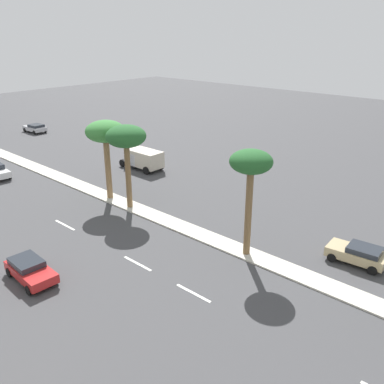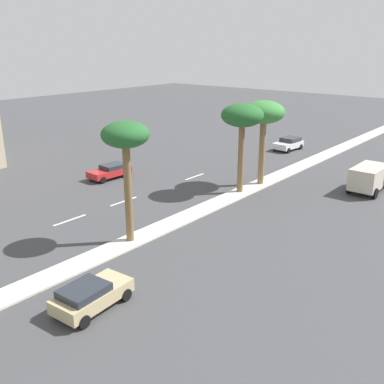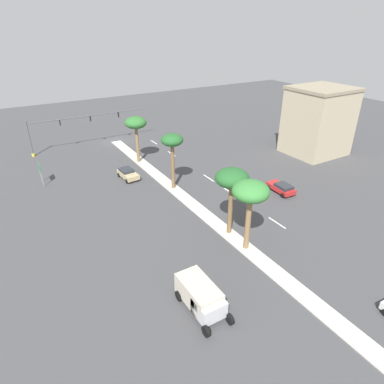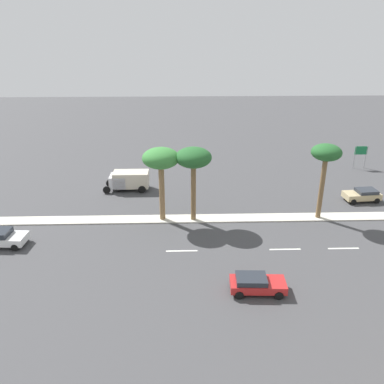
{
  "view_description": "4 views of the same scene",
  "coord_description": "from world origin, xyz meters",
  "px_view_note": "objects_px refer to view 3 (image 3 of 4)",
  "views": [
    {
      "loc": [
        -22.72,
        8.74,
        15.45
      ],
      "look_at": [
        2.26,
        31.21,
        2.28
      ],
      "focal_mm": 39.12,
      "sensor_mm": 36.0,
      "label": 1
    },
    {
      "loc": [
        19.86,
        5.98,
        12.33
      ],
      "look_at": [
        1.44,
        28.24,
        2.6
      ],
      "focal_mm": 41.25,
      "sensor_mm": 36.0,
      "label": 2
    },
    {
      "loc": [
        19.18,
        61.13,
        21.05
      ],
      "look_at": [
        0.97,
        30.64,
        2.75
      ],
      "focal_mm": 31.13,
      "sensor_mm": 36.0,
      "label": 3
    },
    {
      "loc": [
        -36.43,
        37.94,
        18.24
      ],
      "look_at": [
        0.61,
        36.84,
        2.8
      ],
      "focal_mm": 36.73,
      "sensor_mm": 36.0,
      "label": 4
    }
  ],
  "objects_px": {
    "traffic_signal_gantry": "(67,127)",
    "palm_tree_rear": "(136,124)",
    "directional_road_sign": "(40,169)",
    "palm_tree_left": "(172,143)",
    "box_truck": "(201,297)",
    "commercial_building": "(318,121)",
    "palm_tree_trailing": "(232,180)",
    "palm_tree_leading": "(251,193)",
    "sedan_tan_leading": "(128,174)",
    "sedan_red_rear": "(281,188)"
  },
  "relations": [
    {
      "from": "sedan_tan_leading",
      "to": "sedan_red_rear",
      "type": "height_order",
      "value": "sedan_tan_leading"
    },
    {
      "from": "sedan_red_rear",
      "to": "traffic_signal_gantry",
      "type": "bearing_deg",
      "value": -57.11
    },
    {
      "from": "sedan_tan_leading",
      "to": "palm_tree_left",
      "type": "bearing_deg",
      "value": 123.15
    },
    {
      "from": "commercial_building",
      "to": "palm_tree_left",
      "type": "bearing_deg",
      "value": -0.18
    },
    {
      "from": "palm_tree_trailing",
      "to": "box_truck",
      "type": "distance_m",
      "value": 12.63
    },
    {
      "from": "palm_tree_left",
      "to": "box_truck",
      "type": "distance_m",
      "value": 23.0
    },
    {
      "from": "traffic_signal_gantry",
      "to": "palm_tree_leading",
      "type": "height_order",
      "value": "palm_tree_leading"
    },
    {
      "from": "traffic_signal_gantry",
      "to": "palm_tree_rear",
      "type": "relative_size",
      "value": 2.86
    },
    {
      "from": "palm_tree_leading",
      "to": "palm_tree_left",
      "type": "bearing_deg",
      "value": -90.3
    },
    {
      "from": "palm_tree_left",
      "to": "sedan_red_rear",
      "type": "height_order",
      "value": "palm_tree_left"
    },
    {
      "from": "traffic_signal_gantry",
      "to": "box_truck",
      "type": "xyz_separation_m",
      "value": [
        -0.32,
        44.34,
        -2.99
      ]
    },
    {
      "from": "palm_tree_left",
      "to": "sedan_tan_leading",
      "type": "bearing_deg",
      "value": -56.85
    },
    {
      "from": "palm_tree_left",
      "to": "box_truck",
      "type": "relative_size",
      "value": 1.45
    },
    {
      "from": "palm_tree_trailing",
      "to": "traffic_signal_gantry",
      "type": "bearing_deg",
      "value": -76.44
    },
    {
      "from": "directional_road_sign",
      "to": "box_truck",
      "type": "bearing_deg",
      "value": 102.73
    },
    {
      "from": "palm_tree_trailing",
      "to": "sedan_tan_leading",
      "type": "relative_size",
      "value": 1.85
    },
    {
      "from": "palm_tree_rear",
      "to": "palm_tree_trailing",
      "type": "distance_m",
      "value": 24.6
    },
    {
      "from": "traffic_signal_gantry",
      "to": "directional_road_sign",
      "type": "xyz_separation_m",
      "value": [
        6.82,
        12.71,
        -1.97
      ]
    },
    {
      "from": "palm_tree_leading",
      "to": "sedan_red_rear",
      "type": "bearing_deg",
      "value": -148.67
    },
    {
      "from": "box_truck",
      "to": "directional_road_sign",
      "type": "bearing_deg",
      "value": -77.27
    },
    {
      "from": "sedan_tan_leading",
      "to": "sedan_red_rear",
      "type": "bearing_deg",
      "value": 137.21
    },
    {
      "from": "sedan_tan_leading",
      "to": "palm_tree_rear",
      "type": "bearing_deg",
      "value": -126.94
    },
    {
      "from": "palm_tree_left",
      "to": "sedan_tan_leading",
      "type": "relative_size",
      "value": 1.91
    },
    {
      "from": "palm_tree_left",
      "to": "palm_tree_trailing",
      "type": "xyz_separation_m",
      "value": [
        -0.09,
        12.98,
        -0.22
      ]
    },
    {
      "from": "directional_road_sign",
      "to": "palm_tree_rear",
      "type": "xyz_separation_m",
      "value": [
        -15.17,
        -0.68,
        4.2
      ]
    },
    {
      "from": "traffic_signal_gantry",
      "to": "palm_tree_trailing",
      "type": "relative_size",
      "value": 2.84
    },
    {
      "from": "palm_tree_left",
      "to": "traffic_signal_gantry",
      "type": "bearing_deg",
      "value": -69.7
    },
    {
      "from": "traffic_signal_gantry",
      "to": "palm_tree_rear",
      "type": "distance_m",
      "value": 14.81
    },
    {
      "from": "commercial_building",
      "to": "palm_tree_left",
      "type": "relative_size",
      "value": 1.46
    },
    {
      "from": "palm_tree_rear",
      "to": "traffic_signal_gantry",
      "type": "bearing_deg",
      "value": -55.25
    },
    {
      "from": "sedan_red_rear",
      "to": "commercial_building",
      "type": "bearing_deg",
      "value": -151.91
    },
    {
      "from": "traffic_signal_gantry",
      "to": "directional_road_sign",
      "type": "relative_size",
      "value": 6.79
    },
    {
      "from": "directional_road_sign",
      "to": "sedan_tan_leading",
      "type": "xyz_separation_m",
      "value": [
        -11.32,
        4.43,
        -1.56
      ]
    },
    {
      "from": "palm_tree_leading",
      "to": "directional_road_sign",
      "type": "bearing_deg",
      "value": -60.24
    },
    {
      "from": "palm_tree_left",
      "to": "palm_tree_leading",
      "type": "relative_size",
      "value": 1.04
    },
    {
      "from": "traffic_signal_gantry",
      "to": "palm_tree_trailing",
      "type": "height_order",
      "value": "palm_tree_trailing"
    },
    {
      "from": "traffic_signal_gantry",
      "to": "palm_tree_leading",
      "type": "xyz_separation_m",
      "value": [
        -8.66,
        39.78,
        2.15
      ]
    },
    {
      "from": "directional_road_sign",
      "to": "sedan_red_rear",
      "type": "distance_m",
      "value": 34.01
    },
    {
      "from": "directional_road_sign",
      "to": "palm_tree_trailing",
      "type": "distance_m",
      "value": 28.89
    },
    {
      "from": "commercial_building",
      "to": "box_truck",
      "type": "height_order",
      "value": "commercial_building"
    },
    {
      "from": "palm_tree_trailing",
      "to": "palm_tree_leading",
      "type": "height_order",
      "value": "palm_tree_trailing"
    },
    {
      "from": "commercial_building",
      "to": "palm_tree_trailing",
      "type": "bearing_deg",
      "value": 24.57
    },
    {
      "from": "box_truck",
      "to": "palm_tree_left",
      "type": "bearing_deg",
      "value": -112.14
    },
    {
      "from": "commercial_building",
      "to": "sedan_red_rear",
      "type": "distance_m",
      "value": 18.94
    },
    {
      "from": "palm_tree_rear",
      "to": "commercial_building",
      "type": "bearing_deg",
      "value": 157.8
    },
    {
      "from": "commercial_building",
      "to": "sedan_tan_leading",
      "type": "bearing_deg",
      "value": -11.45
    },
    {
      "from": "directional_road_sign",
      "to": "palm_tree_leading",
      "type": "height_order",
      "value": "palm_tree_leading"
    },
    {
      "from": "palm_tree_trailing",
      "to": "palm_tree_leading",
      "type": "bearing_deg",
      "value": 86.92
    },
    {
      "from": "box_truck",
      "to": "sedan_red_rear",
      "type": "bearing_deg",
      "value": -149.74
    },
    {
      "from": "palm_tree_left",
      "to": "palm_tree_trailing",
      "type": "relative_size",
      "value": 1.03
    }
  ]
}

